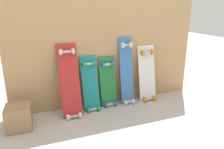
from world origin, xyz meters
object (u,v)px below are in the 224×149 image
skateboard_green (108,84)px  skateboard_white (147,76)px  skateboard_teal (91,86)px  skateboard_red (70,84)px  skateboard_blue (127,74)px  wooden_crate (19,117)px

skateboard_green → skateboard_white: bearing=-1.9°
skateboard_teal → skateboard_white: (0.73, 0.01, 0.04)m
skateboard_green → skateboard_white: 0.52m
skateboard_red → skateboard_blue: 0.70m
skateboard_red → wooden_crate: 0.59m
skateboard_red → skateboard_teal: size_ratio=1.22×
skateboard_green → skateboard_blue: (0.23, -0.01, 0.11)m
skateboard_red → skateboard_blue: (0.69, 0.06, 0.02)m
skateboard_teal → skateboard_green: size_ratio=1.04×
skateboard_green → skateboard_red: bearing=-170.9°
skateboard_white → skateboard_green: bearing=178.1°
wooden_crate → skateboard_green: bearing=11.3°
skateboard_teal → skateboard_red: bearing=-169.1°
skateboard_white → skateboard_teal: bearing=-179.1°
skateboard_green → wooden_crate: 1.02m
skateboard_green → skateboard_blue: size_ratio=0.76×
skateboard_red → skateboard_white: skateboard_red is taller
skateboard_teal → skateboard_blue: (0.46, 0.01, 0.09)m
skateboard_red → skateboard_blue: bearing=5.0°
skateboard_red → skateboard_blue: size_ratio=0.97×
skateboard_green → wooden_crate: bearing=-168.7°
skateboard_green → skateboard_white: (0.51, -0.02, 0.05)m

